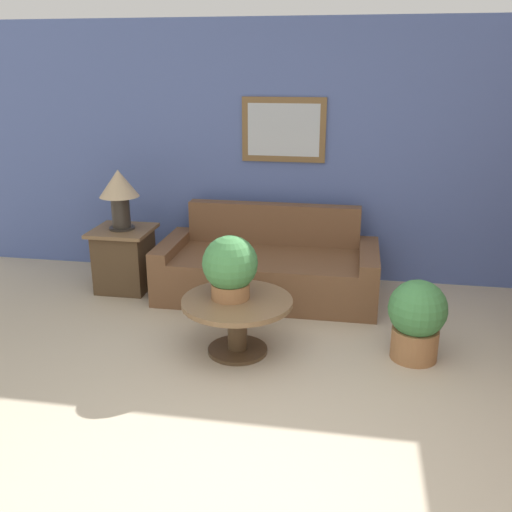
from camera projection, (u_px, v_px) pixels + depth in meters
name	position (u px, v px, depth m)	size (l,w,h in m)	color
ground_plane	(281.00, 490.00, 3.06)	(20.00, 20.00, 0.00)	#BCAD93
wall_back	(325.00, 154.00, 5.74)	(7.66, 0.09, 2.60)	#5166A8
couch_main	(268.00, 269.00, 5.56)	(2.10, 0.95, 0.84)	brown
coffee_table	(237.00, 314.00, 4.43)	(0.86, 0.86, 0.45)	#4C3823
side_table	(124.00, 258.00, 5.71)	(0.58, 0.58, 0.63)	#4C3823
table_lamp	(119.00, 190.00, 5.48)	(0.38, 0.38, 0.59)	#2D2823
potted_plant_on_table	(230.00, 267.00, 4.34)	(0.43, 0.43, 0.50)	#9E6B42
potted_plant_floor	(417.00, 318.00, 4.33)	(0.44, 0.44, 0.64)	#9E6B42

